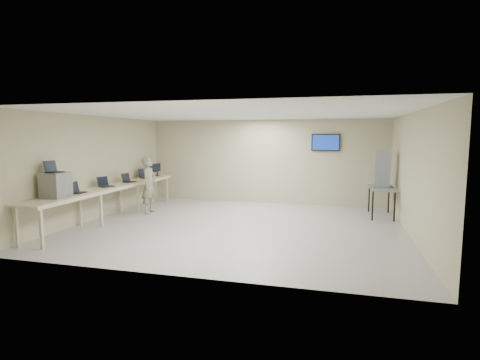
% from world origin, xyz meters
% --- Properties ---
extents(room, '(8.01, 7.01, 2.81)m').
position_xyz_m(room, '(0.03, 0.06, 1.41)').
color(room, beige).
rests_on(room, ground).
extents(workbench, '(0.76, 6.00, 0.90)m').
position_xyz_m(workbench, '(-3.59, 0.00, 0.83)').
color(workbench, beige).
rests_on(workbench, ground).
extents(equipment_box, '(0.48, 0.55, 0.56)m').
position_xyz_m(equipment_box, '(-3.65, -1.98, 1.18)').
color(equipment_box, gray).
rests_on(equipment_box, workbench).
extents(laptop_on_box, '(0.31, 0.36, 0.26)m').
position_xyz_m(laptop_on_box, '(-3.70, -1.98, 1.52)').
color(laptop_on_box, black).
rests_on(laptop_on_box, equipment_box).
extents(laptop_0, '(0.31, 0.37, 0.27)m').
position_xyz_m(laptop_0, '(-3.64, -1.32, 0.97)').
color(laptop_0, black).
rests_on(laptop_0, workbench).
extents(laptop_1, '(0.39, 0.42, 0.28)m').
position_xyz_m(laptop_1, '(-3.66, -0.16, 0.97)').
color(laptop_1, black).
rests_on(laptop_1, workbench).
extents(laptop_2, '(0.34, 0.38, 0.26)m').
position_xyz_m(laptop_2, '(-3.60, 0.88, 0.97)').
color(laptop_2, black).
rests_on(laptop_2, workbench).
extents(laptop_3, '(0.44, 0.47, 0.31)m').
position_xyz_m(laptop_3, '(-3.63, 2.00, 0.98)').
color(laptop_3, black).
rests_on(laptop_3, workbench).
extents(monitor_near, '(0.19, 0.44, 0.43)m').
position_xyz_m(monitor_near, '(-3.60, 2.30, 1.16)').
color(monitor_near, black).
rests_on(monitor_near, workbench).
extents(monitor_far, '(0.19, 0.43, 0.42)m').
position_xyz_m(monitor_far, '(-3.60, 2.75, 1.16)').
color(monitor_far, black).
rests_on(monitor_far, workbench).
extents(soldier, '(0.42, 0.62, 1.67)m').
position_xyz_m(soldier, '(-2.93, 0.92, 0.83)').
color(soldier, gray).
rests_on(soldier, ground).
extents(side_table, '(0.65, 1.39, 0.83)m').
position_xyz_m(side_table, '(3.60, 2.14, 0.76)').
color(side_table, gray).
rests_on(side_table, ground).
extents(storage_bins, '(0.39, 0.44, 1.04)m').
position_xyz_m(storage_bins, '(3.58, 2.14, 1.36)').
color(storage_bins, '#949CA8').
rests_on(storage_bins, side_table).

